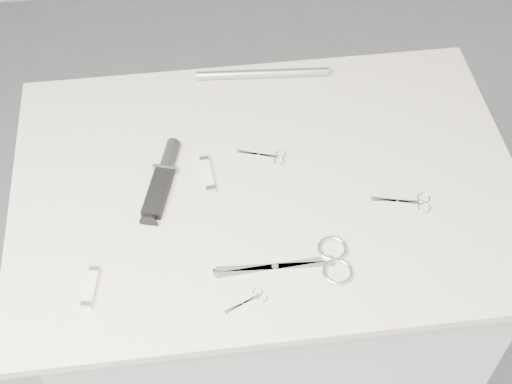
{
  "coord_description": "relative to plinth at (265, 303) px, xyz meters",
  "views": [
    {
      "loc": [
        -0.13,
        -0.9,
        1.99
      ],
      "look_at": [
        -0.03,
        -0.03,
        0.92
      ],
      "focal_mm": 50.0,
      "sensor_mm": 36.0,
      "label": 1
    }
  ],
  "objects": [
    {
      "name": "ground",
      "position": [
        0.0,
        0.0,
        -0.46
      ],
      "size": [
        4.0,
        4.0,
        0.01
      ],
      "primitive_type": "cube",
      "color": "slate",
      "rests_on": "ground"
    },
    {
      "name": "plinth",
      "position": [
        0.0,
        0.0,
        0.0
      ],
      "size": [
        0.9,
        0.6,
        0.9
      ],
      "primitive_type": "cube",
      "color": "beige",
      "rests_on": "ground"
    },
    {
      "name": "display_board",
      "position": [
        0.0,
        0.0,
        0.46
      ],
      "size": [
        1.0,
        0.7,
        0.02
      ],
      "primitive_type": "cube",
      "color": "beige",
      "rests_on": "plinth"
    },
    {
      "name": "large_shears",
      "position": [
        0.06,
        -0.2,
        0.47
      ],
      "size": [
        0.24,
        0.11,
        0.01
      ],
      "rotation": [
        0.0,
        0.0,
        -0.0
      ],
      "color": "silver",
      "rests_on": "display_board"
    },
    {
      "name": "embroidery_scissors_a",
      "position": [
        0.27,
        -0.09,
        0.47
      ],
      "size": [
        0.11,
        0.05,
        0.0
      ],
      "rotation": [
        0.0,
        0.0,
        -0.23
      ],
      "color": "silver",
      "rests_on": "display_board"
    },
    {
      "name": "embroidery_scissors_b",
      "position": [
        0.01,
        0.06,
        0.47
      ],
      "size": [
        0.1,
        0.05,
        0.0
      ],
      "rotation": [
        0.0,
        0.0,
        -0.31
      ],
      "color": "silver",
      "rests_on": "display_board"
    },
    {
      "name": "tiny_scissors",
      "position": [
        -0.06,
        -0.26,
        0.47
      ],
      "size": [
        0.08,
        0.05,
        0.0
      ],
      "rotation": [
        0.0,
        0.0,
        0.41
      ],
      "color": "silver",
      "rests_on": "display_board"
    },
    {
      "name": "sheathed_knife",
      "position": [
        -0.2,
        0.03,
        0.48
      ],
      "size": [
        0.08,
        0.19,
        0.02
      ],
      "rotation": [
        0.0,
        0.0,
        1.29
      ],
      "color": "black",
      "rests_on": "display_board"
    },
    {
      "name": "pocket_knife_a",
      "position": [
        -0.12,
        0.03,
        0.48
      ],
      "size": [
        0.03,
        0.09,
        0.01
      ],
      "rotation": [
        0.0,
        0.0,
        1.65
      ],
      "color": "silver",
      "rests_on": "display_board"
    },
    {
      "name": "pocket_knife_b",
      "position": [
        -0.34,
        -0.21,
        0.48
      ],
      "size": [
        0.03,
        0.08,
        0.01
      ],
      "rotation": [
        0.0,
        0.0,
        1.39
      ],
      "color": "silver",
      "rests_on": "display_board"
    },
    {
      "name": "metal_rail",
      "position": [
        0.03,
        0.3,
        0.48
      ],
      "size": [
        0.3,
        0.04,
        0.02
      ],
      "primitive_type": "cylinder",
      "rotation": [
        0.0,
        1.57,
        -0.07
      ],
      "color": "#9A9CA2",
      "rests_on": "display_board"
    }
  ]
}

